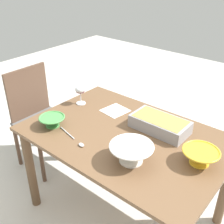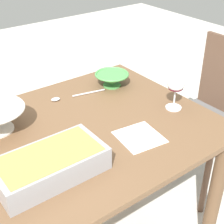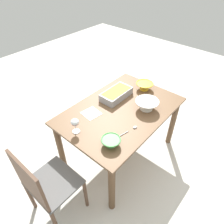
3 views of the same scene
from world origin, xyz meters
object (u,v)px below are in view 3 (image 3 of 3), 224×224
object	(u,v)px
wine_glass	(75,123)
mixing_bowl	(147,104)
serving_bowl	(111,142)
chair	(45,185)
dining_table	(120,118)
casserole_dish	(116,94)
serving_spoon	(130,130)
napkin	(91,113)
small_bowl	(145,86)

from	to	relation	value
wine_glass	mixing_bowl	bearing A→B (deg)	156.56
mixing_bowl	serving_bowl	size ratio (longest dim) A/B	1.43
chair	dining_table	bearing A→B (deg)	178.82
casserole_dish	serving_spoon	xyz separation A→B (m)	(0.34, 0.46, -0.04)
serving_spoon	napkin	world-z (taller)	serving_spoon
chair	mixing_bowl	distance (m)	1.28
serving_spoon	dining_table	bearing A→B (deg)	-125.87
casserole_dish	napkin	distance (m)	0.41
chair	small_bowl	world-z (taller)	chair
serving_spoon	small_bowl	bearing A→B (deg)	-156.60
dining_table	mixing_bowl	bearing A→B (deg)	133.74
chair	napkin	distance (m)	0.83
mixing_bowl	small_bowl	distance (m)	0.39
mixing_bowl	napkin	xyz separation A→B (m)	(0.45, -0.40, -0.06)
mixing_bowl	serving_spoon	xyz separation A→B (m)	(0.39, 0.07, -0.05)
casserole_dish	mixing_bowl	bearing A→B (deg)	97.15
serving_bowl	dining_table	bearing A→B (deg)	-151.17
serving_bowl	napkin	xyz separation A→B (m)	(-0.20, -0.45, -0.04)
small_bowl	dining_table	bearing A→B (deg)	3.71
chair	serving_bowl	distance (m)	0.70
small_bowl	serving_bowl	bearing A→B (deg)	16.38
small_bowl	napkin	xyz separation A→B (m)	(0.76, -0.17, -0.05)
casserole_dish	small_bowl	xyz separation A→B (m)	(-0.36, 0.15, 0.00)
dining_table	chair	bearing A→B (deg)	-1.18
serving_bowl	napkin	bearing A→B (deg)	-113.44
chair	casserole_dish	bearing A→B (deg)	-172.01
small_bowl	casserole_dish	bearing A→B (deg)	-23.08
dining_table	serving_spoon	world-z (taller)	serving_spoon
mixing_bowl	serving_bowl	distance (m)	0.65
dining_table	serving_bowl	distance (m)	0.54
dining_table	chair	distance (m)	1.04
chair	serving_spoon	xyz separation A→B (m)	(-0.84, 0.29, 0.24)
small_bowl	serving_spoon	distance (m)	0.77
casserole_dish	small_bowl	world-z (taller)	same
small_bowl	serving_spoon	xyz separation A→B (m)	(0.70, 0.30, -0.04)
mixing_bowl	small_bowl	bearing A→B (deg)	-142.88
casserole_dish	napkin	xyz separation A→B (m)	(0.40, -0.01, -0.05)
mixing_bowl	wine_glass	bearing A→B (deg)	-23.44
wine_glass	mixing_bowl	world-z (taller)	wine_glass
casserole_dish	serving_spoon	size ratio (longest dim) A/B	1.37
serving_bowl	serving_spoon	size ratio (longest dim) A/B	0.64
small_bowl	serving_bowl	size ratio (longest dim) A/B	1.18
wine_glass	napkin	size ratio (longest dim) A/B	0.87
serving_bowl	wine_glass	bearing A→B (deg)	-75.85
chair	mixing_bowl	xyz separation A→B (m)	(-1.23, 0.22, 0.29)
wine_glass	mixing_bowl	xyz separation A→B (m)	(-0.74, 0.32, -0.05)
chair	serving_spoon	world-z (taller)	chair
casserole_dish	napkin	bearing A→B (deg)	-2.12
dining_table	wine_glass	bearing A→B (deg)	-12.14
napkin	dining_table	bearing A→B (deg)	141.90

